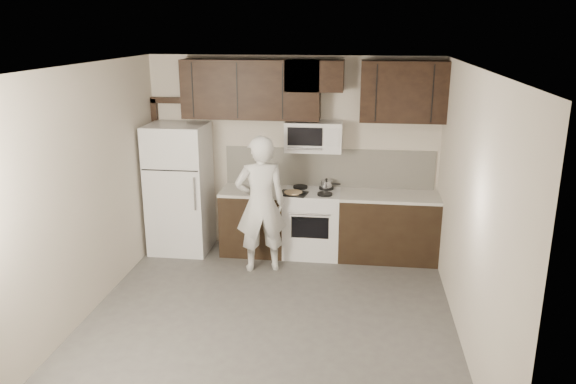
% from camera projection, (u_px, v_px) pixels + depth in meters
% --- Properties ---
extents(floor, '(4.50, 4.50, 0.00)m').
position_uv_depth(floor, '(268.00, 321.00, 6.08)').
color(floor, '#4E4C4A').
rests_on(floor, ground).
extents(back_wall, '(4.00, 0.00, 4.00)m').
position_uv_depth(back_wall, '(293.00, 154.00, 7.83)').
color(back_wall, beige).
rests_on(back_wall, ground).
extents(ceiling, '(4.50, 4.50, 0.00)m').
position_uv_depth(ceiling, '(265.00, 67.00, 5.31)').
color(ceiling, white).
rests_on(ceiling, back_wall).
extents(counter_run, '(2.95, 0.64, 0.91)m').
position_uv_depth(counter_run, '(334.00, 224.00, 7.72)').
color(counter_run, black).
rests_on(counter_run, floor).
extents(stove, '(0.76, 0.66, 0.94)m').
position_uv_depth(stove, '(312.00, 223.00, 7.75)').
color(stove, silver).
rests_on(stove, floor).
extents(backsplash, '(2.90, 0.02, 0.54)m').
position_uv_depth(backsplash, '(329.00, 167.00, 7.81)').
color(backsplash, silver).
rests_on(backsplash, counter_run).
extents(upper_cabinets, '(3.48, 0.35, 0.78)m').
position_uv_depth(upper_cabinets, '(308.00, 89.00, 7.37)').
color(upper_cabinets, black).
rests_on(upper_cabinets, back_wall).
extents(microwave, '(0.76, 0.42, 0.40)m').
position_uv_depth(microwave, '(314.00, 136.00, 7.52)').
color(microwave, silver).
rests_on(microwave, upper_cabinets).
extents(refrigerator, '(0.80, 0.76, 1.80)m').
position_uv_depth(refrigerator, '(180.00, 188.00, 7.81)').
color(refrigerator, silver).
rests_on(refrigerator, floor).
extents(door_trim, '(0.50, 0.08, 2.12)m').
position_uv_depth(door_trim, '(160.00, 158.00, 8.06)').
color(door_trim, black).
rests_on(door_trim, floor).
extents(saucepan, '(0.28, 0.16, 0.15)m').
position_uv_depth(saucepan, '(326.00, 185.00, 7.73)').
color(saucepan, silver).
rests_on(saucepan, stove).
extents(baking_tray, '(0.39, 0.32, 0.02)m').
position_uv_depth(baking_tray, '(293.00, 194.00, 7.50)').
color(baking_tray, black).
rests_on(baking_tray, counter_run).
extents(pizza, '(0.27, 0.27, 0.02)m').
position_uv_depth(pizza, '(293.00, 192.00, 7.49)').
color(pizza, tan).
rests_on(pizza, baking_tray).
extents(person, '(0.75, 0.60, 1.78)m').
position_uv_depth(person, '(261.00, 204.00, 7.15)').
color(person, white).
rests_on(person, floor).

